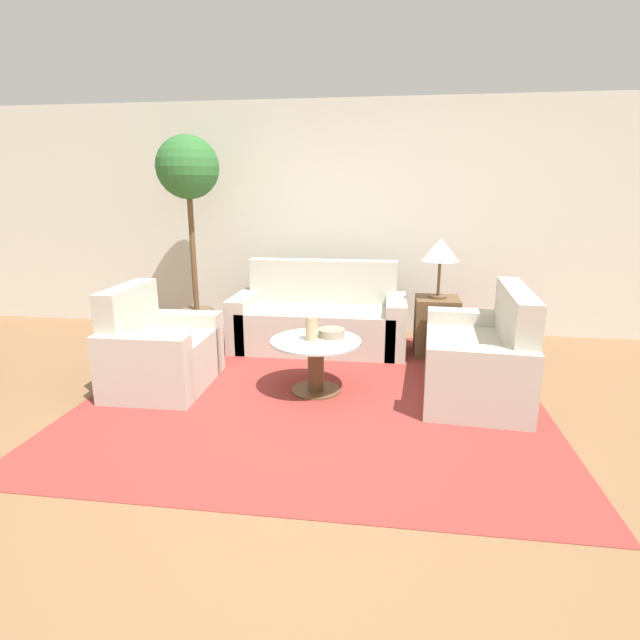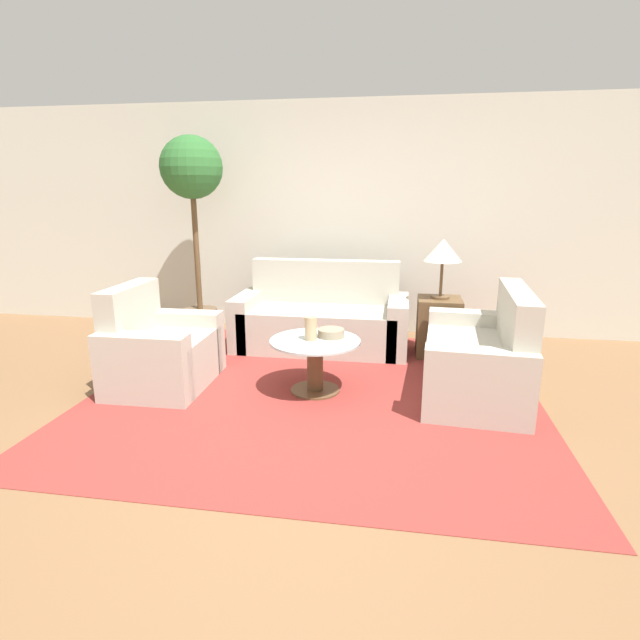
% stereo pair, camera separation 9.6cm
% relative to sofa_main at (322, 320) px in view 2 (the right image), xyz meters
% --- Properties ---
extents(ground_plane, '(14.00, 14.00, 0.00)m').
position_rel_sofa_main_xyz_m(ground_plane, '(0.04, -2.01, -0.29)').
color(ground_plane, brown).
extents(wall_back, '(10.00, 0.06, 2.60)m').
position_rel_sofa_main_xyz_m(wall_back, '(0.04, 0.75, 1.01)').
color(wall_back, beige).
rests_on(wall_back, ground_plane).
extents(rug, '(3.59, 3.34, 0.01)m').
position_rel_sofa_main_xyz_m(rug, '(0.14, -1.25, -0.28)').
color(rug, maroon).
rests_on(rug, ground_plane).
extents(sofa_main, '(1.79, 0.81, 0.90)m').
position_rel_sofa_main_xyz_m(sofa_main, '(0.00, 0.00, 0.00)').
color(sofa_main, '#B2AD9E').
rests_on(sofa_main, ground_plane).
extents(armchair, '(0.76, 0.97, 0.86)m').
position_rel_sofa_main_xyz_m(armchair, '(-1.22, -1.31, -0.00)').
color(armchair, '#B2AD9E').
rests_on(armchair, ground_plane).
extents(loveseat, '(0.87, 1.41, 0.88)m').
position_rel_sofa_main_xyz_m(loveseat, '(1.50, -1.08, -0.00)').
color(loveseat, '#B2AD9E').
rests_on(loveseat, ground_plane).
extents(coffee_table, '(0.74, 0.74, 0.45)m').
position_rel_sofa_main_xyz_m(coffee_table, '(0.14, -1.25, 0.00)').
color(coffee_table, brown).
rests_on(coffee_table, ground_plane).
extents(side_table, '(0.43, 0.43, 0.59)m').
position_rel_sofa_main_xyz_m(side_table, '(1.20, -0.10, 0.00)').
color(side_table, brown).
rests_on(side_table, ground_plane).
extents(table_lamp, '(0.37, 0.37, 0.59)m').
position_rel_sofa_main_xyz_m(table_lamp, '(1.20, -0.10, 0.76)').
color(table_lamp, brown).
rests_on(table_lamp, side_table).
extents(potted_plant, '(0.66, 0.66, 2.19)m').
position_rel_sofa_main_xyz_m(potted_plant, '(-1.42, 0.12, 1.33)').
color(potted_plant, brown).
rests_on(potted_plant, ground_plane).
extents(vase, '(0.10, 0.10, 0.19)m').
position_rel_sofa_main_xyz_m(vase, '(0.11, -1.26, 0.26)').
color(vase, tan).
rests_on(vase, coffee_table).
extents(bowl, '(0.22, 0.22, 0.07)m').
position_rel_sofa_main_xyz_m(bowl, '(0.26, -1.15, 0.19)').
color(bowl, gray).
rests_on(bowl, coffee_table).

